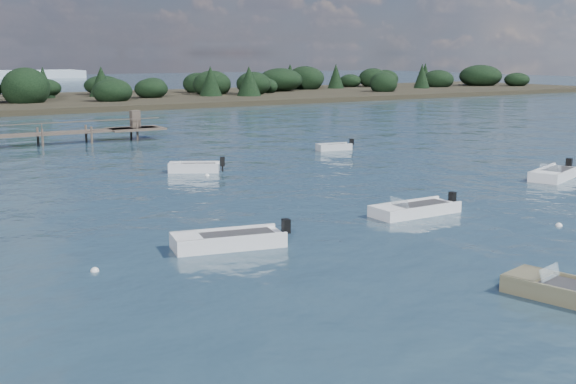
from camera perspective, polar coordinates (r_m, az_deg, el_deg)
ground at (r=79.24m, az=-17.64°, el=4.67°), size 400.00×400.00×0.00m
dinghy_mid_white_a at (r=36.53m, az=9.97°, el=-1.52°), size 5.00×1.75×1.17m
dinghy_mid_grey at (r=30.07m, az=-4.75°, el=-4.04°), size 5.11×2.68×1.27m
tender_far_white at (r=49.26m, az=-7.42°, el=1.80°), size 3.71×2.82×1.29m
dinghy_mid_white_b at (r=49.42m, az=20.36°, el=1.22°), size 5.38×3.45×1.32m
tender_far_grey_b at (r=60.09m, az=3.65°, el=3.47°), size 3.28×1.62×1.10m
buoy_b at (r=35.86m, az=20.60°, el=-2.54°), size 0.32×0.32×0.32m
buoy_c at (r=27.68m, az=-15.02°, el=-6.07°), size 0.32×0.32×0.32m
buoy_e at (r=47.52m, az=-6.41°, el=1.26°), size 0.32×0.32×0.32m
far_headland at (r=124.72m, az=-11.08°, el=7.98°), size 190.00×40.00×5.80m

